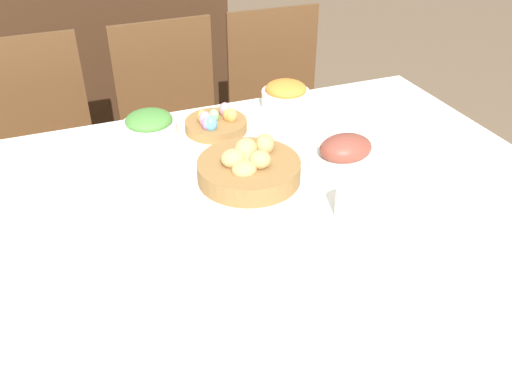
# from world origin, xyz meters

# --- Properties ---
(ground_plane) EXTENTS (12.00, 12.00, 0.00)m
(ground_plane) POSITION_xyz_m (0.00, 0.00, 0.00)
(ground_plane) COLOR brown
(dining_table) EXTENTS (1.76, 1.10, 0.73)m
(dining_table) POSITION_xyz_m (0.00, 0.00, 0.37)
(dining_table) COLOR silver
(dining_table) RESTS_ON ground
(chair_far_right) EXTENTS (0.43, 0.43, 0.92)m
(chair_far_right) POSITION_xyz_m (0.51, 0.86, 0.50)
(chair_far_right) COLOR brown
(chair_far_right) RESTS_ON ground
(chair_far_left) EXTENTS (0.42, 0.42, 0.92)m
(chair_far_left) POSITION_xyz_m (-0.51, 0.86, 0.50)
(chair_far_left) COLOR brown
(chair_far_left) RESTS_ON ground
(chair_far_center) EXTENTS (0.43, 0.43, 0.92)m
(chair_far_center) POSITION_xyz_m (0.03, 0.86, 0.50)
(chair_far_center) COLOR brown
(chair_far_center) RESTS_ON ground
(sideboard) EXTENTS (1.36, 0.44, 0.94)m
(sideboard) POSITION_xyz_m (-0.16, 1.83, 0.47)
(sideboard) COLOR #3D2616
(sideboard) RESTS_ON ground
(bread_basket) EXTENTS (0.29, 0.29, 0.11)m
(bread_basket) POSITION_xyz_m (0.05, 0.04, 0.77)
(bread_basket) COLOR olive
(bread_basket) RESTS_ON dining_table
(egg_basket) EXTENTS (0.20, 0.20, 0.08)m
(egg_basket) POSITION_xyz_m (0.05, 0.36, 0.76)
(egg_basket) COLOR olive
(egg_basket) RESTS_ON dining_table
(ham_platter) EXTENTS (0.25, 0.18, 0.08)m
(ham_platter) POSITION_xyz_m (0.36, 0.05, 0.76)
(ham_platter) COLOR white
(ham_platter) RESTS_ON dining_table
(green_salad_bowl) EXTENTS (0.17, 0.17, 0.09)m
(green_salad_bowl) POSITION_xyz_m (-0.16, 0.38, 0.77)
(green_salad_bowl) COLOR white
(green_salad_bowl) RESTS_ON dining_table
(carrot_bowl) EXTENTS (0.17, 0.17, 0.10)m
(carrot_bowl) POSITION_xyz_m (0.33, 0.43, 0.78)
(carrot_bowl) COLOR white
(carrot_bowl) RESTS_ON dining_table
(dinner_plate) EXTENTS (0.25, 0.25, 0.01)m
(dinner_plate) POSITION_xyz_m (-0.03, -0.38, 0.74)
(dinner_plate) COLOR white
(dinner_plate) RESTS_ON dining_table
(fork) EXTENTS (0.01, 0.18, 0.00)m
(fork) POSITION_xyz_m (-0.17, -0.38, 0.73)
(fork) COLOR silver
(fork) RESTS_ON dining_table
(knife) EXTENTS (0.01, 0.18, 0.00)m
(knife) POSITION_xyz_m (0.12, -0.38, 0.73)
(knife) COLOR silver
(knife) RESTS_ON dining_table
(spoon) EXTENTS (0.01, 0.18, 0.00)m
(spoon) POSITION_xyz_m (0.15, -0.38, 0.73)
(spoon) COLOR silver
(spoon) RESTS_ON dining_table
(drinking_cup) EXTENTS (0.07, 0.07, 0.08)m
(drinking_cup) POSITION_xyz_m (0.22, -0.21, 0.77)
(drinking_cup) COLOR silver
(drinking_cup) RESTS_ON dining_table
(butter_dish) EXTENTS (0.12, 0.07, 0.03)m
(butter_dish) POSITION_xyz_m (-0.30, -0.18, 0.75)
(butter_dish) COLOR white
(butter_dish) RESTS_ON dining_table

